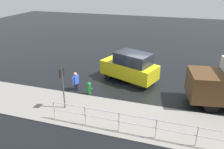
{
  "coord_description": "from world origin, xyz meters",
  "views": [
    {
      "loc": [
        -2.06,
        13.37,
        6.56
      ],
      "look_at": [
        1.79,
        1.01,
        0.9
      ],
      "focal_mm": 35.0,
      "sensor_mm": 36.0,
      "label": 1
    }
  ],
  "objects_px": {
    "pedestrian": "(76,80)",
    "sign_post": "(63,82)",
    "moving_hatchback": "(130,67)",
    "fire_hydrant": "(89,88)"
  },
  "relations": [
    {
      "from": "moving_hatchback",
      "to": "fire_hydrant",
      "type": "relative_size",
      "value": 5.3
    },
    {
      "from": "pedestrian",
      "to": "sign_post",
      "type": "height_order",
      "value": "sign_post"
    },
    {
      "from": "moving_hatchback",
      "to": "fire_hydrant",
      "type": "xyz_separation_m",
      "value": [
        1.94,
        2.72,
        -0.63
      ]
    },
    {
      "from": "moving_hatchback",
      "to": "pedestrian",
      "type": "distance_m",
      "value": 3.86
    },
    {
      "from": "moving_hatchback",
      "to": "sign_post",
      "type": "height_order",
      "value": "sign_post"
    },
    {
      "from": "fire_hydrant",
      "to": "sign_post",
      "type": "height_order",
      "value": "sign_post"
    },
    {
      "from": "pedestrian",
      "to": "sign_post",
      "type": "bearing_deg",
      "value": 99.67
    },
    {
      "from": "fire_hydrant",
      "to": "pedestrian",
      "type": "distance_m",
      "value": 1.09
    },
    {
      "from": "fire_hydrant",
      "to": "sign_post",
      "type": "distance_m",
      "value": 2.33
    },
    {
      "from": "fire_hydrant",
      "to": "pedestrian",
      "type": "relative_size",
      "value": 0.66
    }
  ]
}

